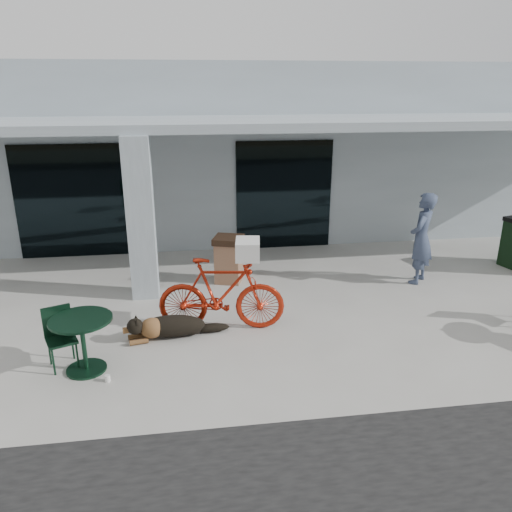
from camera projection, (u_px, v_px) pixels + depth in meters
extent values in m
plane|color=#B7B5AC|center=(233.00, 346.00, 8.02)|extent=(80.00, 80.00, 0.00)
cube|color=#AAB8C1|center=(204.00, 144.00, 15.23)|extent=(22.00, 7.00, 4.50)
cube|color=black|center=(77.00, 202.00, 11.80)|extent=(2.80, 0.06, 2.70)
cube|color=black|center=(284.00, 195.00, 12.48)|extent=(2.40, 0.06, 2.70)
cube|color=#AAB8C1|center=(141.00, 219.00, 9.46)|extent=(0.50, 0.50, 3.12)
cube|color=#AAB8C1|center=(213.00, 124.00, 10.33)|extent=(22.00, 2.80, 0.18)
imported|color=#A7210D|center=(221.00, 294.00, 8.40)|extent=(2.19, 0.90, 1.28)
cube|color=white|center=(248.00, 249.00, 8.14)|extent=(0.46, 0.57, 0.31)
cylinder|color=white|center=(108.00, 378.00, 7.05)|extent=(0.09, 0.09, 0.10)
imported|color=#39455F|center=(421.00, 238.00, 10.32)|extent=(0.81, 0.83, 1.92)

